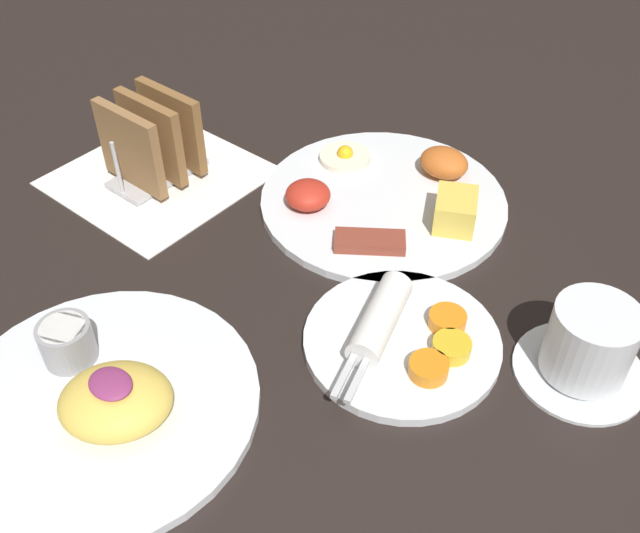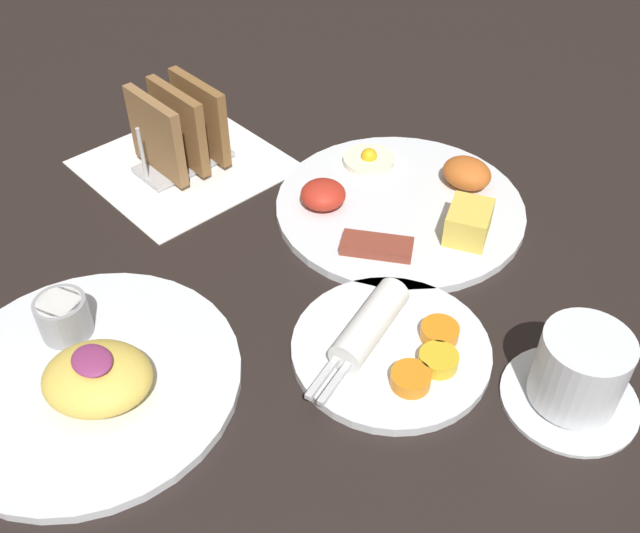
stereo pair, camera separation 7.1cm
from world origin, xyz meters
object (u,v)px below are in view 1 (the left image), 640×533
at_px(plate_foreground, 103,397).
at_px(coffee_cup, 588,347).
at_px(plate_breakfast, 387,197).
at_px(toast_rack, 152,141).
at_px(plate_condiments, 401,337).

bearing_deg(plate_foreground, coffee_cup, 44.72).
xyz_separation_m(plate_breakfast, plate_foreground, (-0.02, -0.39, 0.00)).
xyz_separation_m(toast_rack, coffee_cup, (0.53, 0.04, -0.02)).
xyz_separation_m(plate_breakfast, coffee_cup, (0.28, -0.10, 0.03)).
bearing_deg(plate_condiments, coffee_cup, 27.55).
xyz_separation_m(plate_condiments, plate_foreground, (-0.16, -0.22, 0.00)).
distance_m(plate_breakfast, toast_rack, 0.29).
relative_size(plate_foreground, coffee_cup, 2.27).
bearing_deg(toast_rack, plate_breakfast, 28.18).
distance_m(plate_condiments, plate_foreground, 0.27).
height_order(toast_rack, coffee_cup, toast_rack).
relative_size(plate_breakfast, plate_foreground, 1.05).
height_order(plate_condiments, coffee_cup, coffee_cup).
relative_size(plate_condiments, toast_rack, 1.72).
height_order(plate_breakfast, plate_condiments, plate_breakfast).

